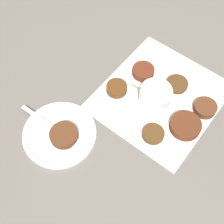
# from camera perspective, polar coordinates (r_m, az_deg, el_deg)

# --- Properties ---
(ground_plane) EXTENTS (4.00, 4.00, 0.00)m
(ground_plane) POSITION_cam_1_polar(r_m,az_deg,el_deg) (0.95, 9.17, 3.28)
(ground_plane) COLOR #605B56
(napkin) EXTENTS (0.36, 0.34, 0.00)m
(napkin) POSITION_cam_1_polar(r_m,az_deg,el_deg) (0.94, 8.90, 2.73)
(napkin) COLOR white
(napkin) RESTS_ON ground_plane
(sauce_bowl) EXTENTS (0.10, 0.09, 0.12)m
(sauce_bowl) POSITION_cam_1_polar(r_m,az_deg,el_deg) (0.90, 7.94, 2.64)
(sauce_bowl) COLOR silver
(sauce_bowl) RESTS_ON napkin
(fritter_0) EXTENTS (0.07, 0.07, 0.02)m
(fritter_0) POSITION_cam_1_polar(r_m,az_deg,el_deg) (0.97, 5.73, 7.42)
(fritter_0) COLOR #572818
(fritter_0) RESTS_ON napkin
(fritter_1) EXTENTS (0.06, 0.06, 0.01)m
(fritter_1) POSITION_cam_1_polar(r_m,az_deg,el_deg) (0.86, 7.52, -3.98)
(fritter_1) COLOR #4B3319
(fritter_1) RESTS_ON napkin
(fritter_2) EXTENTS (0.09, 0.09, 0.02)m
(fritter_2) POSITION_cam_1_polar(r_m,az_deg,el_deg) (0.89, 13.26, -2.43)
(fritter_2) COLOR #4F2916
(fritter_2) RESTS_ON napkin
(fritter_3) EXTENTS (0.06, 0.06, 0.02)m
(fritter_3) POSITION_cam_1_polar(r_m,az_deg,el_deg) (0.93, 0.87, 4.37)
(fritter_3) COLOR #532F15
(fritter_3) RESTS_ON napkin
(fritter_4) EXTENTS (0.07, 0.07, 0.01)m
(fritter_4) POSITION_cam_1_polar(r_m,az_deg,el_deg) (0.96, 11.77, 5.02)
(fritter_4) COLOR #493017
(fritter_4) RESTS_ON napkin
(fritter_5) EXTENTS (0.07, 0.07, 0.02)m
(fritter_5) POSITION_cam_1_polar(r_m,az_deg,el_deg) (0.93, 16.66, 0.74)
(fritter_5) COLOR #542E1C
(fritter_5) RESTS_ON napkin
(serving_plate) EXTENTS (0.20, 0.20, 0.02)m
(serving_plate) POSITION_cam_1_polar(r_m,az_deg,el_deg) (0.87, -9.58, -3.92)
(serving_plate) COLOR silver
(serving_plate) RESTS_ON ground_plane
(fritter_on_plate) EXTENTS (0.08, 0.08, 0.02)m
(fritter_on_plate) POSITION_cam_1_polar(r_m,az_deg,el_deg) (0.85, -8.79, -4.20)
(fritter_on_plate) COLOR #512D19
(fritter_on_plate) RESTS_ON serving_plate
(fork) EXTENTS (0.04, 0.20, 0.00)m
(fork) POSITION_cam_1_polar(r_m,az_deg,el_deg) (0.87, -10.39, -3.00)
(fork) COLOR silver
(fork) RESTS_ON serving_plate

